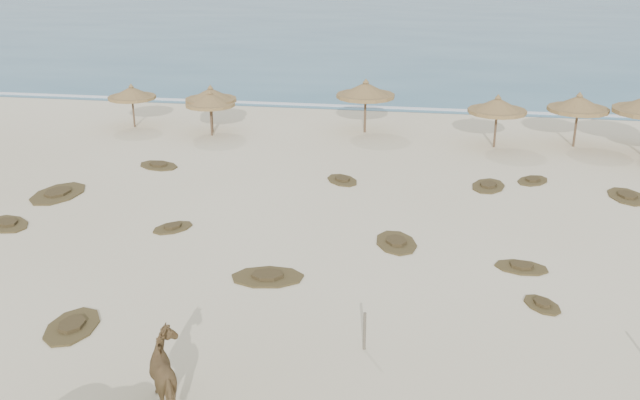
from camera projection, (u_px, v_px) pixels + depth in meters
The scene contains 24 objects.
ground at pixel (258, 303), 21.05m from camera, with size 160.00×160.00×0.00m, color beige.
ocean at pixel (402, 21), 90.39m from camera, with size 200.00×100.00×0.01m, color #2A5E80.
foam_line at pixel (358, 107), 45.09m from camera, with size 70.00×0.60×0.01m, color silver.
palapa_0 at pixel (132, 93), 39.70m from camera, with size 3.26×3.26×2.48m.
palapa_1 at pixel (210, 100), 37.99m from camera, with size 3.45×3.45×2.50m.
palapa_2 at pixel (211, 95), 38.64m from camera, with size 3.57×3.57×2.63m.
palapa_3 at pixel (366, 91), 38.48m from camera, with size 3.24×3.24×2.98m.
palapa_4 at pixel (497, 106), 35.78m from camera, with size 3.26×3.26×2.75m.
palapa_5 at pixel (579, 104), 35.86m from camera, with size 3.90×3.90×2.85m.
horse at pixel (170, 374), 16.24m from camera, with size 0.89×1.94×1.64m, color olive.
fence_post_near at pixel (364, 331), 18.52m from camera, with size 0.08×0.08×1.08m, color #685E4E.
scrub_0 at pixel (7, 224), 26.71m from camera, with size 2.48×2.33×0.16m.
scrub_1 at pixel (58, 193), 29.85m from camera, with size 2.18×3.11×0.16m.
scrub_2 at pixel (173, 227), 26.37m from camera, with size 1.80×1.88×0.16m.
scrub_3 at pixel (396, 242), 25.09m from camera, with size 1.96×2.48×0.16m.
scrub_4 at pixel (521, 267), 23.22m from camera, with size 1.88×1.37×0.16m.
scrub_5 at pixel (627, 196), 29.51m from camera, with size 1.78×2.45×0.16m.
scrub_6 at pixel (158, 165), 33.48m from camera, with size 2.45×2.07×0.16m.
scrub_7 at pixel (488, 186), 30.75m from camera, with size 1.85×2.38×0.16m.
scrub_9 at pixel (267, 276), 22.57m from camera, with size 2.56×1.87×0.16m.
scrub_10 at pixel (533, 180), 31.42m from camera, with size 1.93×2.07×0.16m.
scrub_11 at pixel (72, 326), 19.71m from camera, with size 1.54×2.24×0.16m.
scrub_12 at pixel (542, 304), 20.87m from camera, with size 1.44×1.59×0.16m.
scrub_13 at pixel (342, 180), 31.48m from camera, with size 2.00×2.17×0.16m.
Camera 1 is at (4.87, -18.11, 10.21)m, focal length 40.00 mm.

